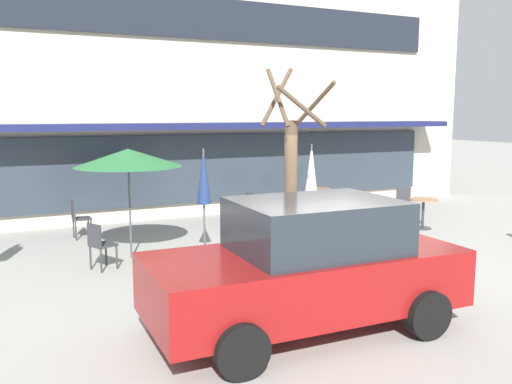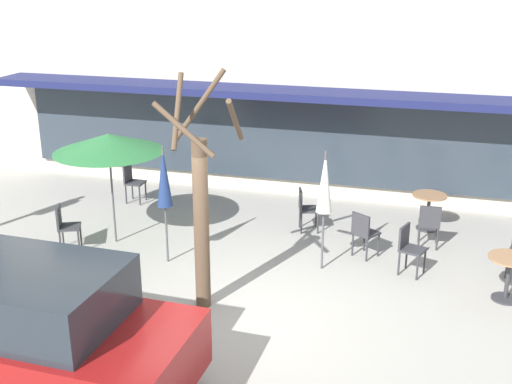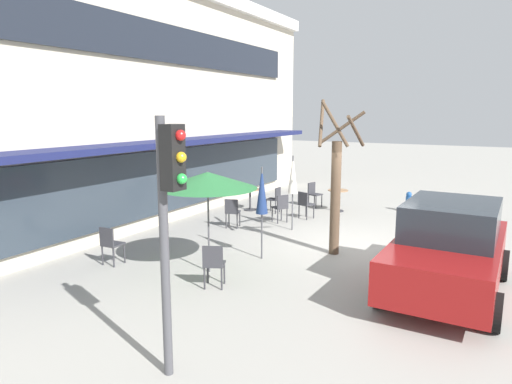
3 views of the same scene
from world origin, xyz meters
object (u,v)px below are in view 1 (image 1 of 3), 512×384
patio_umbrella_corner_open (204,177)px  street_tree (291,180)px  cafe_chair_4 (99,243)px  cafe_chair_6 (339,201)px  patio_umbrella_green_folded (311,169)px  cafe_table_near_wall (423,209)px  cafe_chair_2 (254,207)px  cafe_table_streetside (319,197)px  cafe_chair_5 (78,216)px  parked_sedan (308,266)px  cafe_chair_0 (357,210)px  cafe_chair_1 (405,201)px  patio_umbrella_cream_folded (128,158)px  cafe_chair_3 (318,209)px

patio_umbrella_corner_open → street_tree: (1.22, -1.36, 0.04)m
cafe_chair_4 → cafe_chair_6: bearing=16.9°
patio_umbrella_green_folded → cafe_chair_6: patio_umbrella_green_folded is taller
cafe_table_near_wall → cafe_chair_4: bearing=-178.3°
street_tree → cafe_chair_2: bearing=75.6°
cafe_chair_2 → cafe_table_streetside: bearing=17.9°
cafe_table_near_wall → cafe_chair_5: (-7.98, 2.58, 0.01)m
cafe_table_streetside → cafe_chair_6: bearing=-87.5°
patio_umbrella_green_folded → parked_sedan: (-2.83, -4.58, -0.75)m
cafe_chair_0 → cafe_chair_1: bearing=13.9°
patio_umbrella_corner_open → cafe_table_streetside: bearing=32.9°
cafe_table_streetside → street_tree: (-3.33, -4.31, 1.15)m
cafe_table_near_wall → cafe_chair_5: size_ratio=0.85×
cafe_chair_0 → patio_umbrella_corner_open: bearing=-170.3°
patio_umbrella_cream_folded → cafe_chair_0: bearing=1.8°
cafe_chair_4 → cafe_chair_5: bearing=90.1°
cafe_chair_4 → parked_sedan: size_ratio=0.21×
cafe_chair_1 → parked_sedan: parked_sedan is taller
cafe_chair_1 → cafe_chair_3: 2.76m
cafe_chair_1 → patio_umbrella_cream_folded: bearing=-175.1°
cafe_table_near_wall → cafe_chair_1: cafe_chair_1 is taller
cafe_table_near_wall → cafe_chair_4: 7.98m
cafe_table_near_wall → cafe_chair_0: (-1.61, 0.55, 0.01)m
cafe_chair_3 → cafe_chair_5: (-5.52, 1.58, 0.00)m
cafe_chair_0 → parked_sedan: 6.49m
cafe_chair_0 → cafe_chair_5: (-6.37, 2.03, 0.00)m
cafe_table_streetside → cafe_chair_4: 7.28m
cafe_chair_4 → cafe_chair_6: same height
cafe_table_near_wall → patio_umbrella_green_folded: 3.31m
cafe_chair_2 → cafe_chair_4: bearing=-152.2°
cafe_chair_2 → patio_umbrella_corner_open: bearing=-134.5°
cafe_chair_3 → cafe_chair_4: bearing=-167.3°
patio_umbrella_corner_open → cafe_chair_3: bearing=19.1°
cafe_chair_2 → cafe_chair_3: same height
cafe_table_near_wall → cafe_chair_0: size_ratio=0.85×
patio_umbrella_green_folded → cafe_chair_3: patio_umbrella_green_folded is taller
cafe_chair_2 → cafe_chair_3: size_ratio=1.00×
cafe_chair_6 → cafe_table_streetside: bearing=92.5°
cafe_chair_0 → cafe_chair_6: same height
patio_umbrella_green_folded → cafe_chair_0: (1.50, 0.24, -1.10)m
street_tree → cafe_chair_3: bearing=49.0°
cafe_chair_0 → cafe_chair_5: same height
cafe_chair_6 → cafe_chair_4: bearing=-163.1°
cafe_chair_4 → cafe_chair_1: bearing=8.7°
cafe_chair_4 → cafe_chair_0: bearing=7.1°
cafe_chair_0 → cafe_chair_5: size_ratio=1.00×
cafe_table_streetside → cafe_chair_1: cafe_chair_1 is taller
patio_umbrella_green_folded → cafe_chair_4: size_ratio=2.47×
cafe_table_streetside → cafe_chair_5: cafe_chair_5 is taller
cafe_chair_0 → street_tree: size_ratio=0.24×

